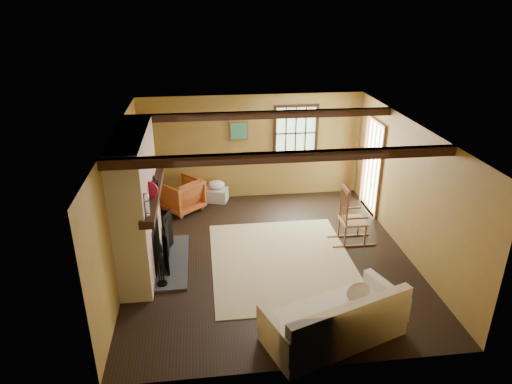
{
  "coord_description": "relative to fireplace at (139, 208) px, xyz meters",
  "views": [
    {
      "loc": [
        -1.11,
        -7.09,
        4.41
      ],
      "look_at": [
        -0.19,
        0.4,
        1.12
      ],
      "focal_mm": 32.0,
      "sensor_mm": 36.0,
      "label": 1
    }
  ],
  "objects": [
    {
      "name": "sofa",
      "position": [
        2.81,
        -2.26,
        -0.82
      ],
      "size": [
        2.12,
        1.47,
        0.79
      ],
      "rotation": [
        0.0,
        0.0,
        0.35
      ],
      "color": "silver",
      "rests_on": "ground"
    },
    {
      "name": "fireplace",
      "position": [
        0.0,
        0.0,
        0.0
      ],
      "size": [
        1.02,
        2.3,
        2.4
      ],
      "color": "#B04944",
      "rests_on": "ground"
    },
    {
      "name": "basket_pillow",
      "position": [
        1.37,
        2.55,
        -0.7
      ],
      "size": [
        0.46,
        0.4,
        0.2
      ],
      "primitive_type": "ellipsoid",
      "rotation": [
        0.0,
        0.0,
        0.23
      ],
      "color": "silver",
      "rests_on": "laundry_basket"
    },
    {
      "name": "firewood_pile",
      "position": [
        0.13,
        2.6,
        -0.99
      ],
      "size": [
        0.64,
        0.12,
        0.23
      ],
      "color": "brown",
      "rests_on": "ground"
    },
    {
      "name": "armchair",
      "position": [
        0.6,
        2.15,
        -0.74
      ],
      "size": [
        1.1,
        1.1,
        0.72
      ],
      "primitive_type": "imported",
      "rotation": [
        0.0,
        0.0,
        -2.42
      ],
      "color": "#BF6026",
      "rests_on": "ground"
    },
    {
      "name": "ground",
      "position": [
        2.23,
        0.0,
        -1.1
      ],
      "size": [
        5.5,
        5.5,
        0.0
      ],
      "primitive_type": "plane",
      "color": "black",
      "rests_on": "ground"
    },
    {
      "name": "room_envelope",
      "position": [
        2.45,
        0.26,
        0.53
      ],
      "size": [
        5.02,
        5.52,
        2.44
      ],
      "color": "olive",
      "rests_on": "ground"
    },
    {
      "name": "laundry_basket",
      "position": [
        1.37,
        2.55,
        -0.95
      ],
      "size": [
        0.58,
        0.5,
        0.3
      ],
      "primitive_type": "cube",
      "rotation": [
        0.0,
        0.0,
        -0.26
      ],
      "color": "silver",
      "rests_on": "ground"
    },
    {
      "name": "rocking_chair",
      "position": [
        3.84,
        0.34,
        -0.61
      ],
      "size": [
        0.84,
        0.47,
        1.16
      ],
      "rotation": [
        0.0,
        0.0,
        1.57
      ],
      "color": "tan",
      "rests_on": "ground"
    },
    {
      "name": "rug",
      "position": [
        2.43,
        -0.2,
        -1.1
      ],
      "size": [
        2.5,
        3.0,
        0.01
      ],
      "primitive_type": "cube",
      "color": "tan",
      "rests_on": "ground"
    }
  ]
}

